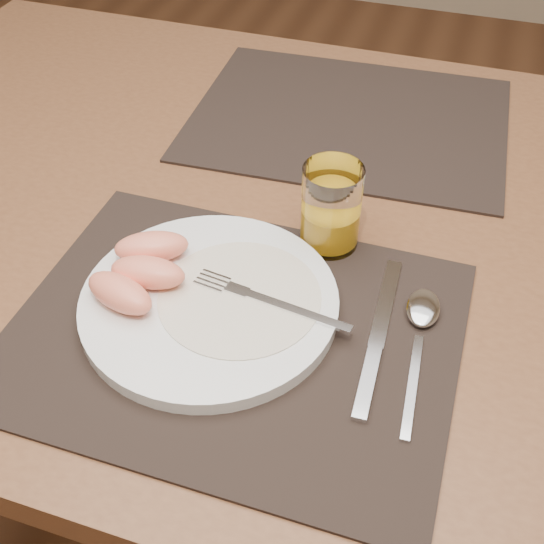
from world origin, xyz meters
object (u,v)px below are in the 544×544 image
Objects in this scene: placemat_far at (349,119)px; knife at (375,347)px; placemat_near at (234,332)px; plate at (210,302)px; spoon at (422,318)px; table at (291,255)px; juice_glass at (331,211)px; fork at (258,297)px.

placemat_far is 0.44m from knife.
placemat_near is 2.04× the size of knife.
plate is 0.18m from knife.
spoon is (0.16, -0.37, 0.01)m from placemat_far.
knife is at bearing -53.57° from table.
juice_glass is at bearing -81.45° from placemat_far.
placemat_near is 2.57× the size of fork.
spoon is 0.16m from juice_glass.
table is 6.35× the size of knife.
spoon is at bearing -65.99° from placemat_far.
placemat_near is at bearing -111.24° from fork.
plate is 1.23× the size of knife.
spoon is at bearing -37.13° from juice_glass.
plate is 1.41× the size of spoon.
spoon reaches higher than table.
fork reaches higher than placemat_near.
spoon is (0.04, 0.05, 0.00)m from knife.
table is at bearing -95.08° from placemat_far.
placemat_near is at bearing -158.41° from spoon.
table is 0.16m from juice_glass.
placemat_near is at bearing -32.36° from plate.
knife is at bearing -0.21° from plate.
knife reaches higher than table.
fork is 1.72× the size of juice_glass.
knife is 2.16× the size of juice_glass.
table is 7.99× the size of fork.
knife is at bearing -73.14° from placemat_far.
juice_glass reaches higher than plate.
placemat_near and placemat_far have the same top height.
plate reaches higher than placemat_near.
fork is at bearing 173.69° from knife.
fork reaches higher than spoon.
juice_glass reaches higher than knife.
spoon reaches higher than placemat_far.
table is at bearing 91.17° from placemat_near.
plate is (-0.05, -0.42, 0.01)m from placemat_far.
table is at bearing 81.18° from plate.
knife is at bearing -6.31° from fork.
table is at bearing 126.43° from knife.
fork is (-0.00, -0.40, 0.02)m from placemat_far.
fork is (0.01, 0.04, 0.02)m from placemat_near.
plate reaches higher than table.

